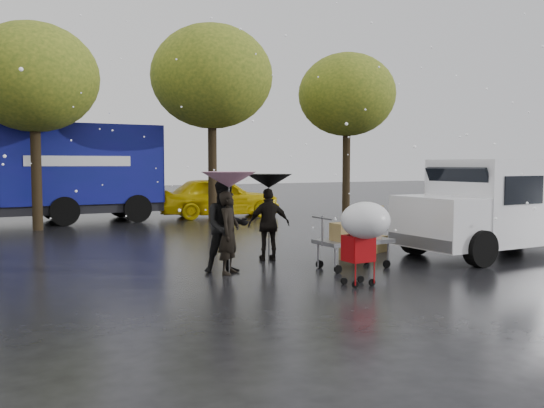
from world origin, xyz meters
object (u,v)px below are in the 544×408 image
person_pink (229,233)px  shopping_cart (364,225)px  blue_truck (48,174)px  vendor_cart (357,232)px  white_van (504,204)px  yellow_taxi (219,197)px  person_black (269,224)px

person_pink → shopping_cart: 2.67m
shopping_cart → blue_truck: 14.20m
person_pink → vendor_cart: 2.62m
person_pink → white_van: 6.69m
white_van → yellow_taxi: 11.88m
person_pink → white_van: bearing=-52.8°
shopping_cart → white_van: 5.27m
shopping_cart → yellow_taxi: yellow_taxi is taller
person_pink → vendor_cart: (2.53, -0.65, -0.07)m
vendor_cart → yellow_taxi: 11.67m
person_pink → yellow_taxi: (4.51, 10.85, 0.01)m
person_black → shopping_cart: person_black is taller
blue_truck → shopping_cart: bearing=-76.8°
vendor_cart → person_pink: bearing=165.6°
vendor_cart → white_van: 4.12m
person_pink → person_black: (1.41, 1.00, -0.00)m
white_van → person_black: bearing=160.6°
shopping_cart → white_van: bearing=14.8°
shopping_cart → person_black: bearing=92.3°
vendor_cart → yellow_taxi: (1.97, 11.50, 0.07)m
person_black → yellow_taxi: 10.32m
shopping_cart → yellow_taxi: (2.97, 13.02, -0.26)m
vendor_cart → shopping_cart: 1.86m
person_pink → person_black: size_ratio=1.01×
blue_truck → person_black: bearing=-73.7°
blue_truck → yellow_taxi: size_ratio=1.77×
vendor_cart → white_van: size_ratio=0.31×
person_black → white_van: 5.54m
vendor_cart → yellow_taxi: size_ratio=0.32×
blue_truck → white_van: bearing=-56.3°
yellow_taxi → person_black: bearing=173.8°
person_pink → shopping_cart: size_ratio=1.08×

